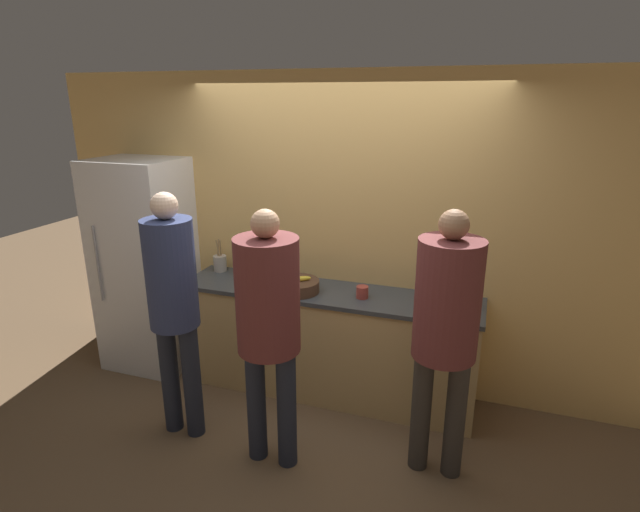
% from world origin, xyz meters
% --- Properties ---
extents(ground_plane, '(14.00, 14.00, 0.00)m').
position_xyz_m(ground_plane, '(0.00, 0.00, 0.00)').
color(ground_plane, brown).
extents(wall_back, '(5.20, 0.06, 2.60)m').
position_xyz_m(wall_back, '(0.00, 0.61, 1.30)').
color(wall_back, '#E0B266').
rests_on(wall_back, ground_plane).
extents(counter, '(2.43, 0.59, 0.91)m').
position_xyz_m(counter, '(0.00, 0.33, 0.46)').
color(counter, tan).
rests_on(counter, ground_plane).
extents(refrigerator, '(0.75, 0.65, 1.90)m').
position_xyz_m(refrigerator, '(-1.70, 0.28, 0.95)').
color(refrigerator, white).
rests_on(refrigerator, ground_plane).
extents(person_left, '(0.34, 0.34, 1.81)m').
position_xyz_m(person_left, '(-0.84, -0.54, 1.08)').
color(person_left, '#232838').
rests_on(person_left, ground_plane).
extents(person_center, '(0.40, 0.40, 1.77)m').
position_xyz_m(person_center, '(-0.09, -0.61, 1.09)').
color(person_center, '#232838').
rests_on(person_center, ground_plane).
extents(person_right, '(0.40, 0.40, 1.79)m').
position_xyz_m(person_right, '(0.98, -0.35, 1.10)').
color(person_right, '#38332D').
rests_on(person_right, ground_plane).
extents(fruit_bowl, '(0.36, 0.36, 0.13)m').
position_xyz_m(fruit_bowl, '(-0.23, 0.23, 0.96)').
color(fruit_bowl, '#4C3323').
rests_on(fruit_bowl, counter).
extents(utensil_crock, '(0.12, 0.12, 0.29)m').
position_xyz_m(utensil_crock, '(-1.06, 0.47, 0.99)').
color(utensil_crock, '#ADA393').
rests_on(utensil_crock, counter).
extents(bottle_red, '(0.06, 0.06, 0.24)m').
position_xyz_m(bottle_red, '(1.07, 0.31, 1.00)').
color(bottle_red, red).
rests_on(bottle_red, counter).
extents(cup_red, '(0.09, 0.09, 0.09)m').
position_xyz_m(cup_red, '(0.30, 0.27, 0.96)').
color(cup_red, '#A33D33').
rests_on(cup_red, counter).
extents(potted_plant, '(0.17, 0.17, 0.24)m').
position_xyz_m(potted_plant, '(-0.79, 0.50, 1.04)').
color(potted_plant, beige).
rests_on(potted_plant, counter).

